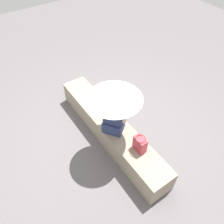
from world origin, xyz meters
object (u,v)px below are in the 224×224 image
(person_seated, at_px, (114,114))
(magazine, at_px, (104,110))
(handbag_black, at_px, (140,144))
(parasol, at_px, (114,94))

(person_seated, distance_m, magazine, 0.62)
(person_seated, bearing_deg, handbag_black, 11.02)
(person_seated, relative_size, handbag_black, 3.11)
(person_seated, height_order, handbag_black, person_seated)
(parasol, height_order, magazine, parasol)
(person_seated, relative_size, magazine, 3.21)
(handbag_black, bearing_deg, magazine, 179.74)
(handbag_black, bearing_deg, person_seated, -168.98)
(parasol, distance_m, handbag_black, 0.94)
(person_seated, height_order, magazine, person_seated)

